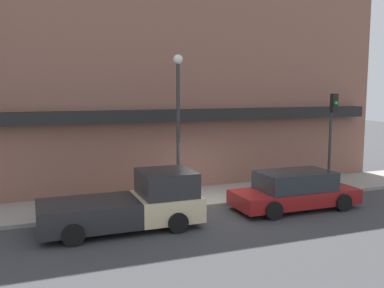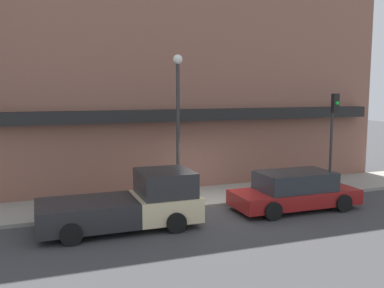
{
  "view_description": "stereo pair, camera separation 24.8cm",
  "coord_description": "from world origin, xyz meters",
  "px_view_note": "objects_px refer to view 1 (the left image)",
  "views": [
    {
      "loc": [
        -6.62,
        -14.58,
        4.49
      ],
      "look_at": [
        -0.54,
        1.2,
        2.34
      ],
      "focal_mm": 40.0,
      "sensor_mm": 36.0,
      "label": 1
    },
    {
      "loc": [
        -6.38,
        -14.67,
        4.49
      ],
      "look_at": [
        -0.54,
        1.2,
        2.34
      ],
      "focal_mm": 40.0,
      "sensor_mm": 36.0,
      "label": 2
    }
  ],
  "objects_px": {
    "pickup_truck": "(132,204)",
    "traffic_light": "(332,125)",
    "parked_car": "(295,191)",
    "fire_hydrant": "(138,196)",
    "street_lamp": "(178,112)"
  },
  "relations": [
    {
      "from": "pickup_truck",
      "to": "traffic_light",
      "type": "distance_m",
      "value": 9.55
    },
    {
      "from": "pickup_truck",
      "to": "parked_car",
      "type": "relative_size",
      "value": 1.07
    },
    {
      "from": "fire_hydrant",
      "to": "traffic_light",
      "type": "bearing_deg",
      "value": -2.98
    },
    {
      "from": "pickup_truck",
      "to": "fire_hydrant",
      "type": "bearing_deg",
      "value": 70.45
    },
    {
      "from": "parked_car",
      "to": "traffic_light",
      "type": "relative_size",
      "value": 1.15
    },
    {
      "from": "street_lamp",
      "to": "traffic_light",
      "type": "distance_m",
      "value": 6.9
    },
    {
      "from": "pickup_truck",
      "to": "parked_car",
      "type": "height_order",
      "value": "pickup_truck"
    },
    {
      "from": "fire_hydrant",
      "to": "parked_car",
      "type": "bearing_deg",
      "value": -19.83
    },
    {
      "from": "pickup_truck",
      "to": "street_lamp",
      "type": "xyz_separation_m",
      "value": [
        2.31,
        2.0,
        2.88
      ]
    },
    {
      "from": "fire_hydrant",
      "to": "street_lamp",
      "type": "height_order",
      "value": "street_lamp"
    },
    {
      "from": "parked_car",
      "to": "street_lamp",
      "type": "relative_size",
      "value": 0.85
    },
    {
      "from": "parked_car",
      "to": "fire_hydrant",
      "type": "xyz_separation_m",
      "value": [
        -5.59,
        2.01,
        -0.18
      ]
    },
    {
      "from": "parked_car",
      "to": "traffic_light",
      "type": "bearing_deg",
      "value": 28.2
    },
    {
      "from": "pickup_truck",
      "to": "traffic_light",
      "type": "height_order",
      "value": "traffic_light"
    },
    {
      "from": "street_lamp",
      "to": "traffic_light",
      "type": "xyz_separation_m",
      "value": [
        6.85,
        -0.42,
        -0.68
      ]
    }
  ]
}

